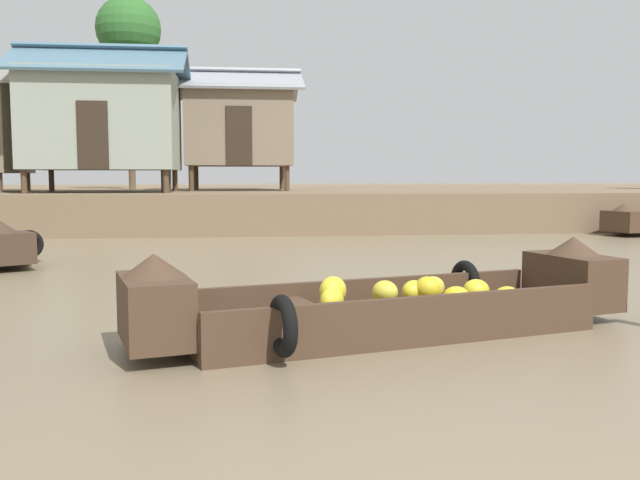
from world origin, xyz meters
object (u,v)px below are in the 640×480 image
(stilt_house_mid_right, at_px, (239,126))
(vendor_person, at_px, (166,160))
(stilt_house_mid_left, at_px, (104,119))
(palm_tree_mid, at_px, (129,31))
(banana_boat, at_px, (391,303))

(stilt_house_mid_right, bearing_deg, vendor_person, -124.10)
(stilt_house_mid_left, height_order, palm_tree_mid, palm_tree_mid)
(palm_tree_mid, relative_size, vendor_person, 4.08)
(stilt_house_mid_left, distance_m, stilt_house_mid_right, 4.50)
(stilt_house_mid_left, xyz_separation_m, vendor_person, (1.79, -0.71, -1.17))
(palm_tree_mid, xyz_separation_m, vendor_person, (1.77, -5.62, -4.64))
(stilt_house_mid_right, relative_size, vendor_person, 2.45)
(banana_boat, xyz_separation_m, stilt_house_mid_left, (-5.29, 13.85, 2.89))
(vendor_person, bearing_deg, stilt_house_mid_left, 158.31)
(vendor_person, bearing_deg, stilt_house_mid_right, 55.90)
(stilt_house_mid_right, bearing_deg, banana_boat, -84.92)
(banana_boat, distance_m, palm_tree_mid, 20.49)
(banana_boat, xyz_separation_m, palm_tree_mid, (-5.26, 18.75, 6.36))
(stilt_house_mid_right, distance_m, palm_tree_mid, 5.76)
(stilt_house_mid_left, bearing_deg, palm_tree_mid, 89.73)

